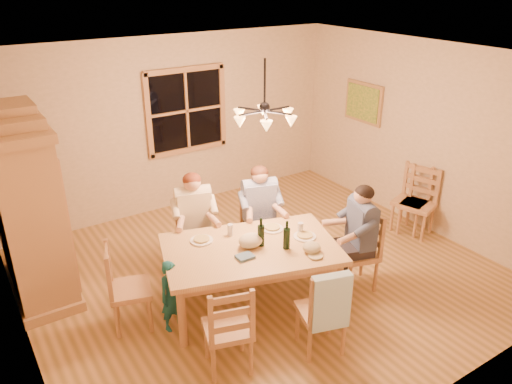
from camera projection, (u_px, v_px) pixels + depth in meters
floor at (263, 274)px, 6.37m from camera, size 5.50×5.50×0.00m
ceiling at (265, 58)px, 5.26m from camera, size 5.50×5.00×0.02m
wall_back at (175, 125)px, 7.72m from camera, size 5.50×0.02×2.70m
wall_left at (8, 240)px, 4.45m from camera, size 0.02×5.00×2.70m
wall_right at (423, 137)px, 7.17m from camera, size 0.02×5.00×2.70m
window at (186, 111)px, 7.72m from camera, size 1.30×0.06×1.30m
painting at (363, 103)px, 7.97m from camera, size 0.06×0.78×0.64m
chandelier at (265, 116)px, 5.51m from camera, size 0.77×0.68×0.71m
armoire at (28, 212)px, 5.63m from camera, size 0.66×1.40×2.30m
dining_table at (251, 254)px, 5.54m from camera, size 2.16×1.67×0.76m
chair_far_left at (196, 248)px, 6.35m from camera, size 0.54×0.53×0.99m
chair_far_right at (260, 239)px, 6.57m from camera, size 0.54×0.53×0.99m
chair_near_left at (228, 341)px, 4.77m from camera, size 0.54×0.53×0.99m
chair_near_right at (320, 323)px, 5.01m from camera, size 0.54×0.53×0.99m
chair_end_left at (132, 301)px, 5.35m from camera, size 0.53×0.54×0.99m
chair_end_right at (356, 264)px, 6.02m from camera, size 0.53×0.54×0.99m
adult_woman at (194, 211)px, 6.13m from camera, size 0.49×0.51×0.87m
adult_plaid_man at (260, 203)px, 6.35m from camera, size 0.49×0.51×0.87m
adult_slate_man at (360, 225)px, 5.80m from camera, size 0.51×0.49×0.87m
towel at (331, 302)px, 4.69m from camera, size 0.39×0.21×0.58m
wine_bottle_a at (261, 232)px, 5.46m from camera, size 0.08×0.08×0.33m
wine_bottle_b at (287, 235)px, 5.40m from camera, size 0.08×0.08×0.33m
plate_woman at (202, 240)px, 5.61m from camera, size 0.26×0.26×0.02m
plate_plaid at (272, 229)px, 5.86m from camera, size 0.26×0.26×0.02m
plate_slate at (305, 236)px, 5.69m from camera, size 0.26×0.26×0.02m
wine_glass_a at (230, 230)px, 5.71m from camera, size 0.06×0.06×0.14m
wine_glass_b at (300, 228)px, 5.74m from camera, size 0.06×0.06×0.14m
cap at (312, 247)px, 5.38m from camera, size 0.20×0.20×0.11m
napkin at (245, 257)px, 5.28m from camera, size 0.21×0.19×0.03m
cloth_bundle at (251, 241)px, 5.47m from camera, size 0.28×0.22×0.15m
child at (172, 296)px, 5.26m from camera, size 0.33×0.25×0.82m
chair_spare_front at (416, 215)px, 7.22m from camera, size 0.54×0.55×0.99m
chair_spare_back at (409, 211)px, 7.32m from camera, size 0.54×0.55×0.99m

